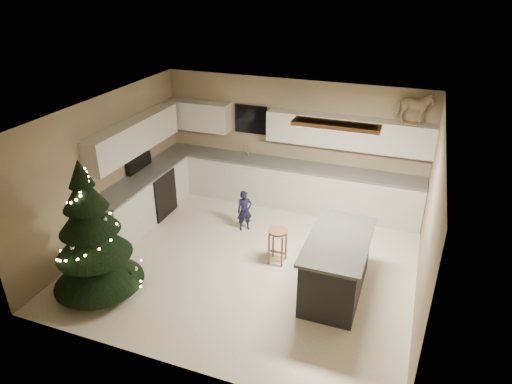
% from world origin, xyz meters
% --- Properties ---
extents(ground_plane, '(5.50, 5.50, 0.00)m').
position_xyz_m(ground_plane, '(0.00, 0.00, 0.00)').
color(ground_plane, beige).
extents(room_shell, '(5.52, 5.02, 2.61)m').
position_xyz_m(room_shell, '(0.02, 0.00, 1.75)').
color(room_shell, tan).
rests_on(room_shell, ground_plane).
extents(cabinetry, '(5.50, 3.20, 2.00)m').
position_xyz_m(cabinetry, '(-0.91, 1.65, 0.76)').
color(cabinetry, silver).
rests_on(cabinetry, ground_plane).
extents(island, '(0.90, 1.70, 0.95)m').
position_xyz_m(island, '(1.55, -0.32, 0.48)').
color(island, black).
rests_on(island, ground_plane).
extents(bar_stool, '(0.33, 0.33, 0.62)m').
position_xyz_m(bar_stool, '(0.47, 0.12, 0.47)').
color(bar_stool, '#985C30').
rests_on(bar_stool, ground_plane).
extents(christmas_tree, '(1.40, 1.35, 2.23)m').
position_xyz_m(christmas_tree, '(-1.85, -1.60, 0.92)').
color(christmas_tree, '#3F2816').
rests_on(christmas_tree, ground_plane).
extents(toddler, '(0.35, 0.33, 0.80)m').
position_xyz_m(toddler, '(-0.45, 0.94, 0.40)').
color(toddler, black).
rests_on(toddler, ground_plane).
extents(rocking_horse, '(0.67, 0.31, 0.58)m').
position_xyz_m(rocking_horse, '(2.27, 2.33, 2.30)').
color(rocking_horse, '#985C30').
rests_on(rocking_horse, cabinetry).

